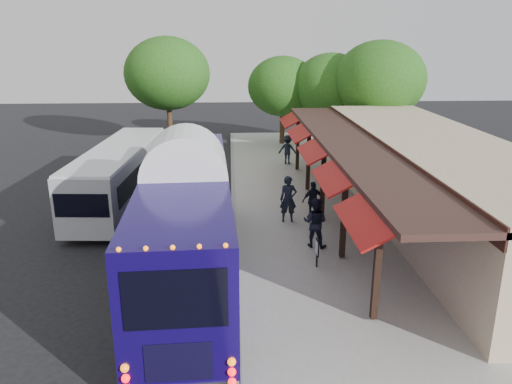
# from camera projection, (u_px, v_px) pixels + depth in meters

# --- Properties ---
(ground) EXTENTS (90.00, 90.00, 0.00)m
(ground) POSITION_uv_depth(u_px,v_px,m) (234.00, 265.00, 17.32)
(ground) COLOR black
(ground) RESTS_ON ground
(sidewalk) EXTENTS (10.00, 40.00, 0.15)m
(sidewalk) POSITION_uv_depth(u_px,v_px,m) (350.00, 220.00, 21.35)
(sidewalk) COLOR #9E9B93
(sidewalk) RESTS_ON ground
(curb) EXTENTS (0.20, 40.00, 0.16)m
(curb) POSITION_uv_depth(u_px,v_px,m) (234.00, 222.00, 21.11)
(curb) COLOR gray
(curb) RESTS_ON ground
(station_shelter) EXTENTS (8.15, 20.00, 3.60)m
(station_shelter) POSITION_uv_depth(u_px,v_px,m) (431.00, 179.00, 20.99)
(station_shelter) COLOR tan
(station_shelter) RESTS_ON ground
(coach_bus) EXTENTS (3.08, 12.25, 3.89)m
(coach_bus) POSITION_uv_depth(u_px,v_px,m) (187.00, 218.00, 15.80)
(coach_bus) COLOR #11064C
(coach_bus) RESTS_ON ground
(city_bus) EXTENTS (2.89, 10.40, 2.76)m
(city_bus) POSITION_uv_depth(u_px,v_px,m) (120.00, 173.00, 23.09)
(city_bus) COLOR #979AA0
(city_bus) RESTS_ON ground
(ped_a) EXTENTS (0.71, 0.47, 1.95)m
(ped_a) POSITION_uv_depth(u_px,v_px,m) (288.00, 199.00, 20.69)
(ped_a) COLOR black
(ped_a) RESTS_ON sidewalk
(ped_b) EXTENTS (1.11, 1.01, 1.87)m
(ped_b) POSITION_uv_depth(u_px,v_px,m) (315.00, 222.00, 18.21)
(ped_b) COLOR black
(ped_b) RESTS_ON sidewalk
(ped_c) EXTENTS (1.02, 0.60, 1.63)m
(ped_c) POSITION_uv_depth(u_px,v_px,m) (313.00, 200.00, 21.04)
(ped_c) COLOR black
(ped_c) RESTS_ON sidewalk
(ped_d) EXTENTS (1.28, 0.94, 1.77)m
(ped_d) POSITION_uv_depth(u_px,v_px,m) (288.00, 150.00, 30.20)
(ped_d) COLOR black
(ped_d) RESTS_ON sidewalk
(sign_board) EXTENTS (0.06, 0.45, 0.98)m
(sign_board) POSITION_uv_depth(u_px,v_px,m) (317.00, 249.00, 16.61)
(sign_board) COLOR black
(sign_board) RESTS_ON sidewalk
(tree_left) EXTENTS (4.94, 4.94, 6.33)m
(tree_left) POSITION_uv_depth(u_px,v_px,m) (283.00, 86.00, 35.18)
(tree_left) COLOR #382314
(tree_left) RESTS_ON ground
(tree_mid) EXTENTS (5.14, 5.14, 6.58)m
(tree_mid) POSITION_uv_depth(u_px,v_px,m) (331.00, 86.00, 33.86)
(tree_mid) COLOR #382314
(tree_mid) RESTS_ON ground
(tree_right) EXTENTS (5.80, 5.80, 7.42)m
(tree_right) POSITION_uv_depth(u_px,v_px,m) (380.00, 80.00, 31.71)
(tree_right) COLOR #382314
(tree_right) RESTS_ON ground
(tree_far) EXTENTS (5.98, 5.98, 7.65)m
(tree_far) POSITION_uv_depth(u_px,v_px,m) (167.00, 74.00, 34.86)
(tree_far) COLOR #382314
(tree_far) RESTS_ON ground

